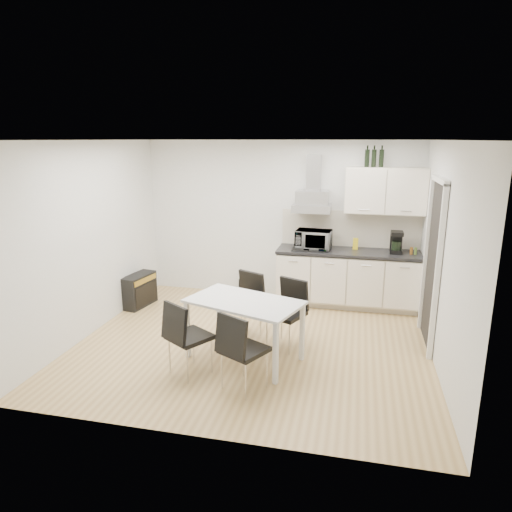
{
  "coord_description": "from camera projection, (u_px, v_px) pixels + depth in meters",
  "views": [
    {
      "loc": [
        1.27,
        -5.38,
        2.61
      ],
      "look_at": [
        -0.03,
        0.35,
        1.1
      ],
      "focal_mm": 32.0,
      "sensor_mm": 36.0,
      "label": 1
    }
  ],
  "objects": [
    {
      "name": "chair_near_left",
      "position": [
        190.0,
        338.0,
        5.14
      ],
      "size": [
        0.64,
        0.66,
        0.88
      ],
      "primitive_type": null,
      "rotation": [
        0.0,
        0.0,
        -0.56
      ],
      "color": "black",
      "rests_on": "ground"
    },
    {
      "name": "wall_left",
      "position": [
        91.0,
        239.0,
        6.16
      ],
      "size": [
        0.1,
        4.0,
        2.6
      ],
      "primitive_type": "cube",
      "color": "silver",
      "rests_on": "ground"
    },
    {
      "name": "floor_speaker",
      "position": [
        245.0,
        286.0,
        7.89
      ],
      "size": [
        0.2,
        0.19,
        0.27
      ],
      "primitive_type": "cube",
      "rotation": [
        0.0,
        0.0,
        -0.32
      ],
      "color": "black",
      "rests_on": "ground"
    },
    {
      "name": "wall_back",
      "position": [
        280.0,
        220.0,
        7.57
      ],
      "size": [
        4.5,
        0.1,
        2.6
      ],
      "primitive_type": "cube",
      "color": "silver",
      "rests_on": "ground"
    },
    {
      "name": "doorway",
      "position": [
        431.0,
        266.0,
        5.79
      ],
      "size": [
        0.08,
        1.04,
        2.1
      ],
      "primitive_type": "cube",
      "color": "white",
      "rests_on": "ground"
    },
    {
      "name": "ground",
      "position": [
        253.0,
        343.0,
        6.01
      ],
      "size": [
        4.5,
        4.5,
        0.0
      ],
      "primitive_type": "plane",
      "color": "tan",
      "rests_on": "ground"
    },
    {
      "name": "guitar_amp",
      "position": [
        139.0,
        290.0,
        7.31
      ],
      "size": [
        0.37,
        0.66,
        0.52
      ],
      "rotation": [
        0.0,
        0.0,
        -0.17
      ],
      "color": "black",
      "rests_on": "ground"
    },
    {
      "name": "ceiling",
      "position": [
        252.0,
        140.0,
        5.36
      ],
      "size": [
        4.5,
        4.5,
        0.0
      ],
      "primitive_type": "plane",
      "color": "white",
      "rests_on": "wall_back"
    },
    {
      "name": "chair_far_right",
      "position": [
        286.0,
        315.0,
        5.8
      ],
      "size": [
        0.61,
        0.64,
        0.88
      ],
      "primitive_type": null,
      "rotation": [
        0.0,
        0.0,
        2.72
      ],
      "color": "black",
      "rests_on": "ground"
    },
    {
      "name": "dining_table",
      "position": [
        244.0,
        307.0,
        5.44
      ],
      "size": [
        1.5,
        1.14,
        0.75
      ],
      "rotation": [
        0.0,
        0.0,
        -0.32
      ],
      "color": "white",
      "rests_on": "ground"
    },
    {
      "name": "chair_near_right",
      "position": [
        244.0,
        351.0,
        4.82
      ],
      "size": [
        0.62,
        0.65,
        0.88
      ],
      "primitive_type": null,
      "rotation": [
        0.0,
        0.0,
        -0.49
      ],
      "color": "black",
      "rests_on": "ground"
    },
    {
      "name": "wall_front",
      "position": [
        198.0,
        302.0,
        3.79
      ],
      "size": [
        4.5,
        0.1,
        2.6
      ],
      "primitive_type": "cube",
      "color": "silver",
      "rests_on": "ground"
    },
    {
      "name": "kitchenette",
      "position": [
        351.0,
        255.0,
        7.18
      ],
      "size": [
        2.22,
        0.64,
        2.52
      ],
      "color": "beige",
      "rests_on": "ground"
    },
    {
      "name": "chair_far_left",
      "position": [
        243.0,
        306.0,
        6.1
      ],
      "size": [
        0.61,
        0.64,
        0.88
      ],
      "primitive_type": null,
      "rotation": [
        0.0,
        0.0,
        2.71
      ],
      "color": "black",
      "rests_on": "ground"
    },
    {
      "name": "wall_right",
      "position": [
        444.0,
        257.0,
        5.2
      ],
      "size": [
        0.1,
        4.0,
        2.6
      ],
      "primitive_type": "cube",
      "color": "silver",
      "rests_on": "ground"
    }
  ]
}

